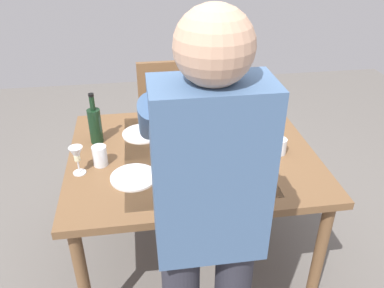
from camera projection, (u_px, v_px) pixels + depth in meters
ground_plane at (192, 251)px, 2.53m from camera, size 6.00×6.00×0.00m
dining_table at (192, 163)px, 2.18m from camera, size 1.32×1.08×0.75m
chair_near at (166, 115)px, 3.03m from camera, size 0.40×0.40×0.91m
person_server at (208, 222)px, 1.35m from camera, size 0.42×0.61×1.69m
wine_bottle at (95, 125)px, 2.19m from camera, size 0.07×0.07×0.30m
wine_glass_left at (77, 155)px, 1.92m from camera, size 0.07×0.07×0.15m
wine_glass_right at (182, 158)px, 1.90m from camera, size 0.07×0.07×0.15m
water_cup_near_left at (279, 146)px, 2.12m from camera, size 0.08×0.08×0.09m
water_cup_near_right at (213, 196)px, 1.73m from camera, size 0.06×0.06×0.10m
water_cup_far_left at (100, 156)px, 2.01m from camera, size 0.07×0.07×0.11m
serving_bowl_pasta at (233, 141)px, 2.18m from camera, size 0.30×0.30×0.07m
side_bowl_salad at (180, 143)px, 2.16m from camera, size 0.18×0.18×0.07m
dinner_plate_near at (134, 177)px, 1.93m from camera, size 0.23×0.23×0.01m
dinner_plate_far at (142, 134)px, 2.31m from camera, size 0.23×0.23×0.01m
table_knife at (249, 183)px, 1.90m from camera, size 0.07×0.19×0.00m
table_fork at (262, 115)px, 2.53m from camera, size 0.08×0.17×0.00m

